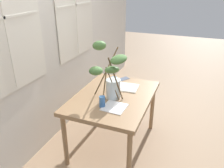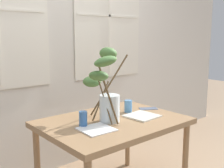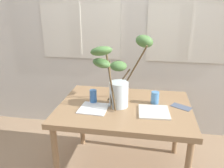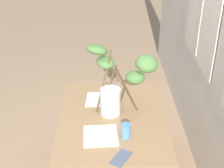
# 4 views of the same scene
# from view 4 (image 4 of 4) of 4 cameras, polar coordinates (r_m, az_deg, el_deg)

# --- Properties ---
(dining_table) EXTENTS (1.20, 0.88, 0.73)m
(dining_table) POSITION_cam_4_polar(r_m,az_deg,el_deg) (2.70, 0.07, -7.11)
(dining_table) COLOR #93704C
(dining_table) RESTS_ON ground
(vase_with_branches) EXTENTS (0.58, 0.62, 0.64)m
(vase_with_branches) POSITION_cam_4_polar(r_m,az_deg,el_deg) (2.55, 0.88, 0.29)
(vase_with_branches) COLOR silver
(vase_with_branches) RESTS_ON dining_table
(drinking_glass_blue_left) EXTENTS (0.07, 0.07, 0.13)m
(drinking_glass_blue_left) POSITION_cam_4_polar(r_m,az_deg,el_deg) (2.87, 0.38, -1.43)
(drinking_glass_blue_left) COLOR #386BAD
(drinking_glass_blue_left) RESTS_ON dining_table
(drinking_glass_blue_right) EXTENTS (0.07, 0.07, 0.11)m
(drinking_glass_blue_right) POSITION_cam_4_polar(r_m,az_deg,el_deg) (2.40, 2.50, -8.39)
(drinking_glass_blue_right) COLOR #4C84BC
(drinking_glass_blue_right) RESTS_ON dining_table
(plate_square_left) EXTENTS (0.26, 0.26, 0.01)m
(plate_square_left) POSITION_cam_4_polar(r_m,az_deg,el_deg) (2.88, -2.20, -2.79)
(plate_square_left) COLOR white
(plate_square_left) RESTS_ON dining_table
(plate_square_right) EXTENTS (0.27, 0.27, 0.01)m
(plate_square_right) POSITION_cam_4_polar(r_m,az_deg,el_deg) (2.44, -2.07, -9.26)
(plate_square_right) COLOR silver
(plate_square_right) RESTS_ON dining_table
(napkin_folded) EXTENTS (0.20, 0.17, 0.00)m
(napkin_folded) POSITION_cam_4_polar(r_m,az_deg,el_deg) (2.26, 1.65, -13.16)
(napkin_folded) COLOR #4C566B
(napkin_folded) RESTS_ON dining_table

